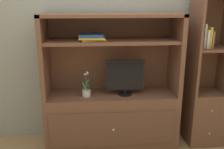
% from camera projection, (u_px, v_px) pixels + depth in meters
% --- Properties ---
extents(painted_rear_wall, '(6.00, 0.10, 2.80)m').
position_uv_depth(painted_rear_wall, '(109.00, 29.00, 3.12)').
color(painted_rear_wall, gray).
rests_on(painted_rear_wall, ground_plane).
extents(media_console, '(1.56, 0.51, 1.60)m').
position_uv_depth(media_console, '(112.00, 106.00, 3.03)').
color(media_console, brown).
rests_on(media_console, ground_plane).
extents(tv_monitor, '(0.44, 0.16, 0.41)m').
position_uv_depth(tv_monitor, '(125.00, 77.00, 2.89)').
color(tv_monitor, black).
rests_on(tv_monitor, media_console).
extents(potted_plant, '(0.10, 0.10, 0.29)m').
position_uv_depth(potted_plant, '(86.00, 92.00, 2.89)').
color(potted_plant, beige).
rests_on(potted_plant, media_console).
extents(magazine_stack, '(0.30, 0.35, 0.07)m').
position_uv_depth(magazine_stack, '(92.00, 37.00, 2.78)').
color(magazine_stack, gold).
rests_on(magazine_stack, media_console).
extents(bookshelf_tall, '(0.44, 0.40, 1.85)m').
position_uv_depth(bookshelf_tall, '(205.00, 95.00, 3.10)').
color(bookshelf_tall, brown).
rests_on(bookshelf_tall, ground_plane).
extents(upright_book_row, '(0.15, 0.18, 0.27)m').
position_uv_depth(upright_book_row, '(205.00, 38.00, 2.89)').
color(upright_book_row, black).
rests_on(upright_book_row, bookshelf_tall).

